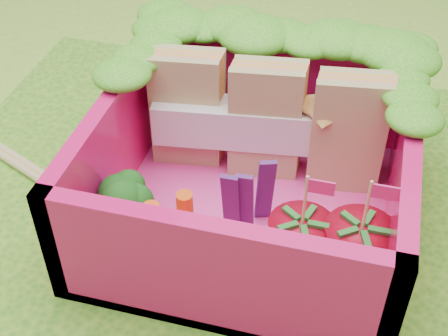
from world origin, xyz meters
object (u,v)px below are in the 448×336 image
sandwich_stack (268,121)px  strawberry_left (300,246)px  strawberry_right (357,253)px  bento_box (252,168)px  broccoli (127,206)px

sandwich_stack → strawberry_left: bearing=-66.3°
sandwich_stack → strawberry_right: size_ratio=2.09×
bento_box → sandwich_stack: size_ratio=1.21×
bento_box → sandwich_stack: sandwich_stack is taller
broccoli → strawberry_right: strawberry_right is taller
bento_box → broccoli: bearing=-145.4°
bento_box → broccoli: bento_box is taller
bento_box → sandwich_stack: bearing=88.7°
bento_box → strawberry_left: 0.41m
bento_box → strawberry_left: (0.26, -0.31, -0.09)m
strawberry_left → strawberry_right: size_ratio=0.97×
strawberry_left → bento_box: bearing=130.6°
broccoli → strawberry_left: (0.71, 0.01, -0.05)m
broccoli → strawberry_left: 0.71m
bento_box → strawberry_right: bearing=-31.3°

